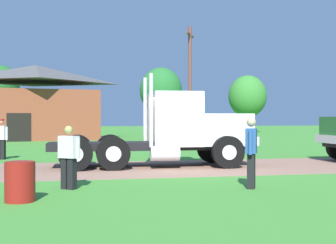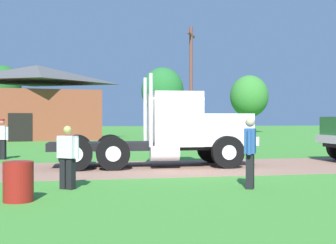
% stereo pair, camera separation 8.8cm
% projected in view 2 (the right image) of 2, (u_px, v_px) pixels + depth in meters
% --- Properties ---
extents(ground_plane, '(200.00, 200.00, 0.00)m').
position_uv_depth(ground_plane, '(172.00, 168.00, 16.60)').
color(ground_plane, '#408730').
extents(dirt_track, '(120.00, 5.61, 0.01)m').
position_uv_depth(dirt_track, '(172.00, 168.00, 16.60)').
color(dirt_track, '#936B57').
rests_on(dirt_track, ground_plane).
extents(truck_foreground_white, '(7.49, 2.79, 3.33)m').
position_uv_depth(truck_foreground_white, '(177.00, 131.00, 17.19)').
color(truck_foreground_white, black).
rests_on(truck_foreground_white, ground_plane).
extents(visitor_standing_near, '(0.42, 0.56, 1.78)m').
position_uv_depth(visitor_standing_near, '(250.00, 150.00, 11.63)').
color(visitor_standing_near, '#264C8C').
rests_on(visitor_standing_near, ground_plane).
extents(visitor_walking_mid, '(0.54, 0.50, 1.57)m').
position_uv_depth(visitor_walking_mid, '(68.00, 155.00, 11.53)').
color(visitor_walking_mid, silver).
rests_on(visitor_walking_mid, ground_plane).
extents(visitor_far_side, '(0.56, 0.37, 1.74)m').
position_uv_depth(visitor_far_side, '(2.00, 137.00, 20.04)').
color(visitor_far_side, silver).
rests_on(visitor_far_side, ground_plane).
extents(steel_barrel, '(0.63, 0.63, 0.84)m').
position_uv_depth(steel_barrel, '(18.00, 182.00, 9.78)').
color(steel_barrel, maroon).
rests_on(steel_barrel, ground_plane).
extents(shed_building, '(11.20, 8.74, 6.36)m').
position_uv_depth(shed_building, '(37.00, 104.00, 39.85)').
color(shed_building, brown).
rests_on(shed_building, ground_plane).
extents(utility_pole_near, '(1.09, 2.04, 8.68)m').
position_uv_depth(utility_pole_near, '(191.00, 81.00, 35.03)').
color(utility_pole_near, brown).
rests_on(utility_pole_near, ground_plane).
extents(tree_mid, '(4.09, 4.09, 7.83)m').
position_uv_depth(tree_mid, '(3.00, 86.00, 52.72)').
color(tree_mid, '#513823').
rests_on(tree_mid, ground_plane).
extents(tree_right, '(4.96, 4.96, 7.78)m').
position_uv_depth(tree_right, '(163.00, 91.00, 54.50)').
color(tree_right, '#513823').
rests_on(tree_right, ground_plane).
extents(tree_far_right, '(5.03, 5.03, 7.52)m').
position_uv_depth(tree_far_right, '(249.00, 96.00, 61.46)').
color(tree_far_right, '#513823').
rests_on(tree_far_right, ground_plane).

